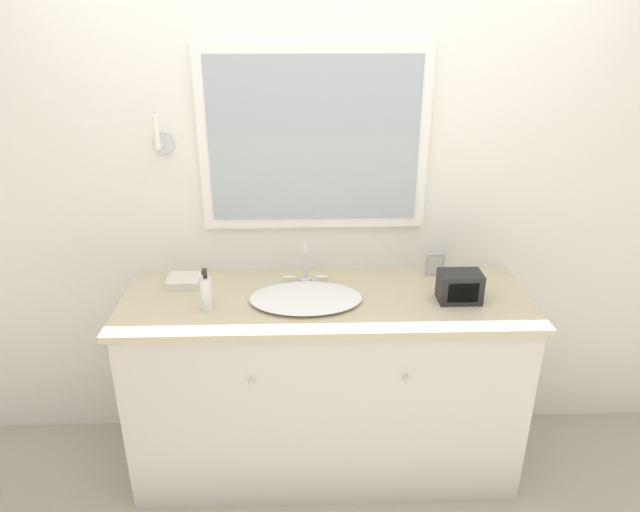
% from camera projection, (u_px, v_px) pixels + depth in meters
% --- Properties ---
extents(wall_back, '(8.00, 0.18, 2.55)m').
position_uv_depth(wall_back, '(323.00, 194.00, 2.65)').
color(wall_back, white).
rests_on(wall_back, ground_plane).
extents(vanity_counter, '(1.79, 0.61, 0.91)m').
position_uv_depth(vanity_counter, '(326.00, 384.00, 2.67)').
color(vanity_counter, beige).
rests_on(vanity_counter, ground_plane).
extents(sink_basin, '(0.49, 0.37, 0.20)m').
position_uv_depth(sink_basin, '(306.00, 297.00, 2.46)').
color(sink_basin, white).
rests_on(sink_basin, vanity_counter).
extents(soap_bottle, '(0.05, 0.05, 0.19)m').
position_uv_depth(soap_bottle, '(207.00, 293.00, 2.37)').
color(soap_bottle, white).
rests_on(soap_bottle, vanity_counter).
extents(appliance_box, '(0.18, 0.12, 0.13)m').
position_uv_depth(appliance_box, '(460.00, 287.00, 2.45)').
color(appliance_box, black).
rests_on(appliance_box, vanity_counter).
extents(picture_frame, '(0.09, 0.01, 0.11)m').
position_uv_depth(picture_frame, '(435.00, 265.00, 2.68)').
color(picture_frame, '#B2B2B7').
rests_on(picture_frame, vanity_counter).
extents(hand_towel_near_sink, '(0.15, 0.14, 0.04)m').
position_uv_depth(hand_towel_near_sink, '(185.00, 281.00, 2.60)').
color(hand_towel_near_sink, silver).
rests_on(hand_towel_near_sink, vanity_counter).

